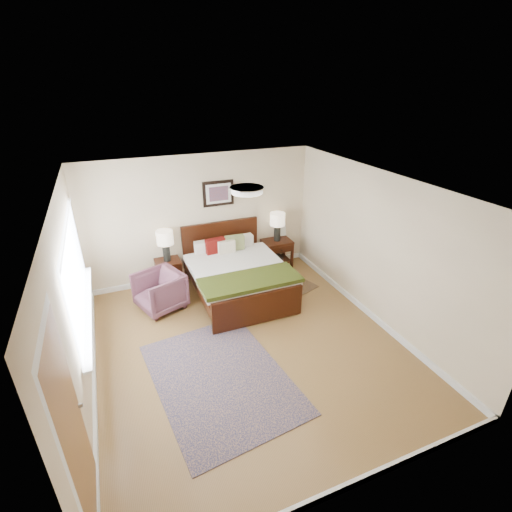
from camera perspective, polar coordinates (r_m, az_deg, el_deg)
name	(u,v)px	position (r m, az deg, el deg)	size (l,w,h in m)	color
floor	(248,344)	(5.93, -1.16, -13.44)	(5.00, 5.00, 0.00)	brown
back_wall	(202,218)	(7.43, -8.31, 5.79)	(4.50, 0.04, 2.50)	beige
front_wall	(354,404)	(3.49, 14.85, -21.11)	(4.50, 0.04, 2.50)	beige
left_wall	(74,308)	(5.01, -26.25, -7.16)	(0.04, 5.00, 2.50)	beige
right_wall	(377,249)	(6.31, 18.13, 1.07)	(0.04, 5.00, 2.50)	beige
ceiling	(247,187)	(4.77, -1.43, 10.55)	(4.50, 5.00, 0.02)	white
window	(78,272)	(5.56, -25.76, -2.27)	(0.11, 2.72, 1.32)	silver
door	(74,434)	(3.74, -26.16, -23.36)	(0.06, 1.00, 2.18)	silver
ceil_fixture	(247,190)	(4.78, -1.43, 10.15)	(0.44, 0.44, 0.08)	white
bed	(237,270)	(6.91, -2.95, -2.18)	(1.72, 2.08, 1.12)	#361608
wall_art	(218,193)	(7.34, -5.81, 9.56)	(0.62, 0.05, 0.50)	black
nightstand_left	(168,267)	(7.38, -13.35, -1.60)	(0.48, 0.43, 0.57)	#361608
nightstand_right	(277,250)	(8.03, 3.24, 0.86)	(0.61, 0.46, 0.61)	#361608
lamp_left	(165,241)	(7.18, -13.81, 2.31)	(0.31, 0.31, 0.61)	black
lamp_right	(277,222)	(7.79, 3.31, 5.24)	(0.31, 0.31, 0.61)	black
armchair	(160,291)	(6.80, -14.60, -5.24)	(0.74, 0.76, 0.69)	brown
rug_persian	(220,377)	(5.42, -5.52, -18.10)	(1.67, 2.36, 0.01)	#0C1A3F
rug_navy	(281,282)	(7.57, 3.93, -3.97)	(0.85, 1.27, 0.01)	black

